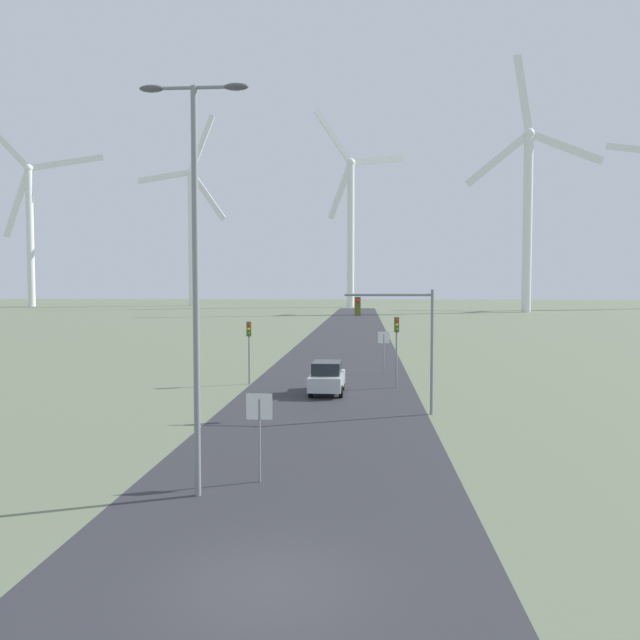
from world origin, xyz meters
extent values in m
plane|color=#667056|center=(0.00, 0.00, 0.00)|extent=(600.00, 600.00, 0.00)
cube|color=#2D2D33|center=(0.00, 48.00, 0.00)|extent=(10.00, 240.00, 0.01)
cylinder|color=gray|center=(-2.77, 5.20, 5.80)|extent=(0.18, 0.18, 11.61)
cylinder|color=gray|center=(-2.77, 5.20, 11.56)|extent=(2.40, 0.10, 0.10)
ellipsoid|color=#4C4C51|center=(-3.96, 5.20, 11.56)|extent=(0.70, 0.32, 0.20)
ellipsoid|color=#4C4C51|center=(-1.57, 5.20, 11.56)|extent=(0.70, 0.32, 0.20)
cylinder|color=gray|center=(-1.20, 6.59, 1.29)|extent=(0.07, 0.07, 2.58)
cube|color=white|center=(-1.20, 6.57, 2.35)|extent=(0.81, 0.01, 0.81)
cube|color=red|center=(-1.20, 6.59, 2.35)|extent=(0.76, 0.02, 0.76)
cylinder|color=gray|center=(3.35, 31.06, 1.38)|extent=(0.07, 0.07, 2.77)
cube|color=white|center=(3.35, 31.05, 2.54)|extent=(0.81, 0.01, 0.81)
cube|color=red|center=(3.35, 31.06, 2.54)|extent=(0.76, 0.02, 0.76)
cylinder|color=gray|center=(-5.10, 25.79, 1.94)|extent=(0.11, 0.11, 3.89)
cube|color=#4C511E|center=(-5.10, 25.79, 3.44)|extent=(0.28, 0.24, 0.90)
sphere|color=red|center=(-5.10, 25.66, 3.71)|extent=(0.16, 0.16, 0.16)
sphere|color=gold|center=(-5.10, 25.66, 3.44)|extent=(0.16, 0.16, 0.16)
sphere|color=green|center=(-5.10, 25.66, 3.17)|extent=(0.16, 0.16, 0.16)
cylinder|color=gray|center=(3.92, 25.07, 2.12)|extent=(0.11, 0.11, 4.24)
cube|color=#4C511E|center=(3.92, 25.07, 3.79)|extent=(0.28, 0.24, 0.90)
sphere|color=red|center=(3.92, 24.93, 4.06)|extent=(0.16, 0.16, 0.16)
sphere|color=gold|center=(3.92, 24.93, 3.79)|extent=(0.16, 0.16, 0.16)
sphere|color=green|center=(3.92, 24.93, 3.52)|extent=(0.16, 0.16, 0.16)
cylinder|color=gray|center=(5.19, 17.30, 2.95)|extent=(0.14, 0.14, 5.90)
cylinder|color=gray|center=(3.13, 17.30, 5.65)|extent=(4.12, 0.12, 0.12)
cube|color=#4C511E|center=(1.69, 17.30, 5.10)|extent=(0.28, 0.24, 0.90)
sphere|color=red|center=(1.69, 17.17, 5.37)|extent=(0.18, 0.18, 0.18)
cube|color=#B7BCC1|center=(-0.09, 22.78, 0.73)|extent=(1.92, 4.15, 0.80)
cube|color=#1E2328|center=(-0.09, 22.63, 1.48)|extent=(1.62, 2.15, 0.70)
cylinder|color=black|center=(-0.92, 24.05, 0.33)|extent=(0.22, 0.66, 0.66)
cylinder|color=black|center=(0.74, 24.05, 0.33)|extent=(0.22, 0.66, 0.66)
cylinder|color=black|center=(-0.92, 21.51, 0.33)|extent=(0.22, 0.66, 0.66)
cylinder|color=black|center=(0.74, 21.51, 0.33)|extent=(0.22, 0.66, 0.66)
cylinder|color=white|center=(-102.46, 176.92, 21.52)|extent=(2.20, 2.20, 43.04)
sphere|color=white|center=(-102.46, 176.92, 43.04)|extent=(2.60, 2.60, 2.60)
cube|color=white|center=(-109.71, 174.07, 51.58)|extent=(15.10, 6.31, 17.32)
cube|color=white|center=(-105.72, 175.64, 32.03)|extent=(7.93, 3.50, 21.33)
cube|color=white|center=(-91.96, 181.03, 45.52)|extent=(20.37, 8.38, 6.43)
cylinder|color=white|center=(-54.19, 188.09, 21.65)|extent=(2.20, 2.20, 43.29)
sphere|color=white|center=(-54.19, 188.09, 43.29)|extent=(2.60, 2.60, 2.60)
cube|color=white|center=(-63.87, 189.90, 42.23)|extent=(18.38, 3.92, 3.78)
cube|color=white|center=(-48.44, 187.01, 35.29)|extent=(12.26, 2.77, 16.02)
cube|color=white|center=(-50.25, 187.35, 52.36)|extent=(9.07, 2.17, 17.67)
cylinder|color=white|center=(-2.24, 178.13, 21.81)|extent=(2.20, 2.20, 43.62)
sphere|color=white|center=(-2.24, 178.13, 43.62)|extent=(2.60, 2.60, 2.60)
cube|color=white|center=(-7.47, 175.45, 51.00)|extent=(11.22, 6.09, 14.85)
cube|color=white|center=(-5.30, 176.56, 34.85)|extent=(7.42, 4.14, 17.00)
cube|color=white|center=(6.06, 182.39, 45.03)|extent=(15.91, 8.49, 4.40)
cylinder|color=white|center=(41.05, 141.66, 21.34)|extent=(2.20, 2.20, 42.68)
sphere|color=white|center=(41.05, 141.66, 42.68)|extent=(2.60, 2.60, 2.60)
cube|color=white|center=(33.60, 141.29, 36.53)|extent=(15.07, 1.24, 12.86)
cube|color=white|center=(50.10, 142.11, 39.30)|extent=(17.53, 1.37, 8.00)
cube|color=white|center=(39.46, 141.58, 52.22)|extent=(4.77, 0.73, 18.09)
camera|label=1|loc=(2.00, -12.16, 6.00)|focal=35.00mm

